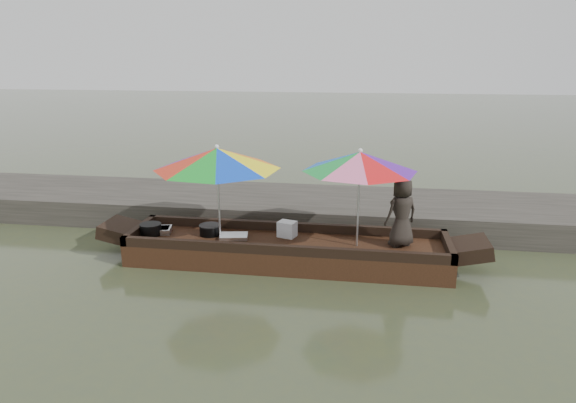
# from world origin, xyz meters

# --- Properties ---
(water) EXTENTS (80.00, 80.00, 0.00)m
(water) POSITION_xyz_m (0.00, 0.00, 0.00)
(water) COLOR #3B442D
(water) RESTS_ON ground
(dock) EXTENTS (22.00, 2.20, 0.50)m
(dock) POSITION_xyz_m (0.00, 2.20, 0.25)
(dock) COLOR #2D2B26
(dock) RESTS_ON ground
(boat_hull) EXTENTS (5.12, 1.20, 0.35)m
(boat_hull) POSITION_xyz_m (0.00, 0.00, 0.17)
(boat_hull) COLOR black
(boat_hull) RESTS_ON water
(cooking_pot) EXTENTS (0.36, 0.36, 0.19)m
(cooking_pot) POSITION_xyz_m (-2.31, 0.01, 0.44)
(cooking_pot) COLOR black
(cooking_pot) RESTS_ON boat_hull
(tray_crayfish) EXTENTS (0.51, 0.40, 0.09)m
(tray_crayfish) POSITION_xyz_m (-2.24, 0.11, 0.39)
(tray_crayfish) COLOR silver
(tray_crayfish) RESTS_ON boat_hull
(tray_scallop) EXTENTS (0.50, 0.39, 0.06)m
(tray_scallop) POSITION_xyz_m (-0.90, 0.05, 0.38)
(tray_scallop) COLOR silver
(tray_scallop) RESTS_ON boat_hull
(charcoal_grill) EXTENTS (0.34, 0.34, 0.16)m
(charcoal_grill) POSITION_xyz_m (-1.33, 0.14, 0.43)
(charcoal_grill) COLOR black
(charcoal_grill) RESTS_ON boat_hull
(supply_bag) EXTENTS (0.33, 0.29, 0.26)m
(supply_bag) POSITION_xyz_m (-0.04, 0.26, 0.48)
(supply_bag) COLOR silver
(supply_bag) RESTS_ON boat_hull
(vendor) EXTENTS (0.65, 0.58, 1.10)m
(vendor) POSITION_xyz_m (1.78, 0.12, 0.90)
(vendor) COLOR black
(vendor) RESTS_ON boat_hull
(umbrella_bow) EXTENTS (2.45, 2.45, 1.55)m
(umbrella_bow) POSITION_xyz_m (-1.11, 0.00, 1.12)
(umbrella_bow) COLOR orange
(umbrella_bow) RESTS_ON boat_hull
(umbrella_stern) EXTENTS (1.99, 1.99, 1.55)m
(umbrella_stern) POSITION_xyz_m (1.11, 0.00, 1.12)
(umbrella_stern) COLOR #FFFA14
(umbrella_stern) RESTS_ON boat_hull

